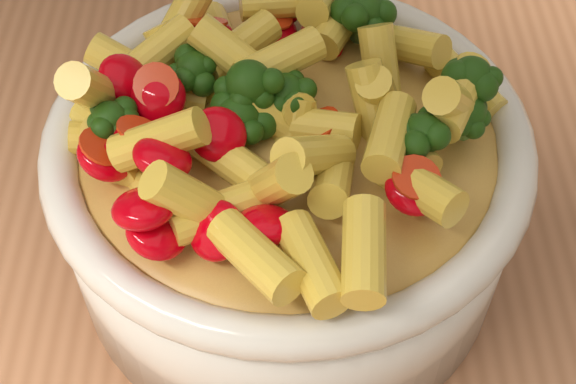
{
  "coord_description": "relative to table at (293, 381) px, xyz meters",
  "views": [
    {
      "loc": [
        -0.01,
        -0.24,
        1.29
      ],
      "look_at": [
        -0.0,
        0.04,
        0.95
      ],
      "focal_mm": 50.0,
      "sensor_mm": 36.0,
      "label": 1
    }
  ],
  "objects": [
    {
      "name": "table",
      "position": [
        0.0,
        0.0,
        0.0
      ],
      "size": [
        1.2,
        0.8,
        0.9
      ],
      "color": "#A46A46",
      "rests_on": "ground"
    },
    {
      "name": "serving_bowl",
      "position": [
        -0.0,
        0.04,
        0.16
      ],
      "size": [
        0.25,
        0.25,
        0.11
      ],
      "color": "silver",
      "rests_on": "table"
    },
    {
      "name": "pasta_salad",
      "position": [
        -0.0,
        0.04,
        0.22
      ],
      "size": [
        0.2,
        0.2,
        0.04
      ],
      "color": "#E6C048",
      "rests_on": "serving_bowl"
    }
  ]
}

